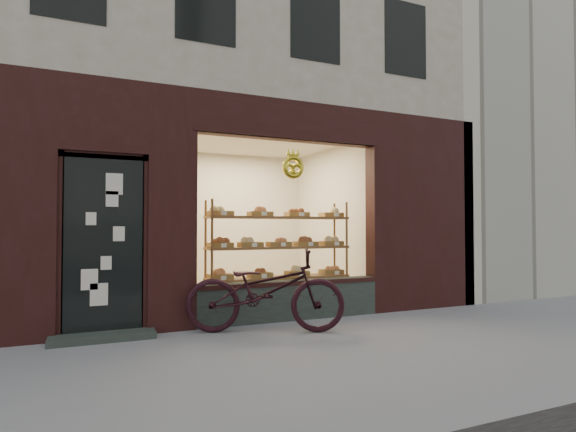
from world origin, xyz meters
name	(u,v)px	position (x,y,z in m)	size (l,w,h in m)	color
ground	(337,366)	(0.00, 0.00, 0.00)	(90.00, 90.00, 0.00)	slate
bakery_building	(210,20)	(0.04, 5.29, 5.58)	(7.20, 7.28, 9.00)	black
neighbor_right	(528,119)	(9.60, 5.50, 4.50)	(12.00, 7.00, 9.00)	beige
display_shelf	(279,256)	(0.45, 2.55, 0.87)	(2.20, 0.45, 1.70)	brown
bicycle	(265,290)	(-0.14, 1.53, 0.52)	(0.69, 1.97, 1.03)	black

